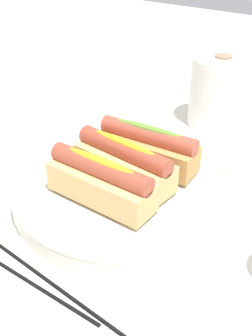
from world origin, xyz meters
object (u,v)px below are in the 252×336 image
Objects in this scene: serving_bowl at (126,188)px; chopstick_near at (52,282)px; hotdog_front at (101,181)px; hotdog_side at (148,147)px; paper_towel_roll at (219,92)px; chopstick_far at (25,278)px; hotdog_back at (126,163)px.

chopstick_near is (0.02, -0.18, -0.01)m from serving_bowl.
hotdog_front is 0.11m from hotdog_side.
paper_towel_roll reaches higher than chopstick_near.
paper_towel_roll is 0.61× the size of chopstick_near.
chopstick_far is (-0.03, -0.01, 0.00)m from chopstick_near.
hotdog_front is 0.98× the size of hotdog_back.
serving_bowl is 1.47× the size of chopstick_near.
hotdog_back is 0.70× the size of chopstick_near.
paper_towel_roll reaches higher than hotdog_back.
hotdog_side is at bearing 100.82° from chopstick_near.
serving_bowl is 0.07m from hotdog_side.
serving_bowl is 0.30m from paper_towel_roll.
hotdog_front is at bearing -92.34° from serving_bowl.
serving_bowl reaches higher than chopstick_far.
chopstick_far is (-0.01, -0.20, -0.06)m from hotdog_back.
serving_bowl is at bearing 102.78° from chopstick_near.
paper_towel_roll is 0.50m from chopstick_far.
chopstick_near is 1.00× the size of chopstick_far.
paper_towel_roll is (0.01, 0.24, 0.00)m from hotdog_side.
hotdog_front and hotdog_side have the same top height.
serving_bowl is 0.04m from hotdog_back.
hotdog_front is 0.69× the size of chopstick_near.
hotdog_back reaches higher than chopstick_far.
paper_towel_roll is at bearing 88.03° from serving_bowl.
paper_towel_roll is at bearing 88.12° from hotdog_side.
hotdog_side is 0.26m from chopstick_far.
chopstick_far is at bearing -92.80° from hotdog_side.
paper_towel_roll is at bearing 97.72° from chopstick_near.
hotdog_side is at bearing 87.66° from hotdog_front.
chopstick_near is at bearing -88.85° from paper_towel_roll.
serving_bowl is at bearing -92.34° from hotdog_side.
paper_towel_roll is 0.61× the size of chopstick_far.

